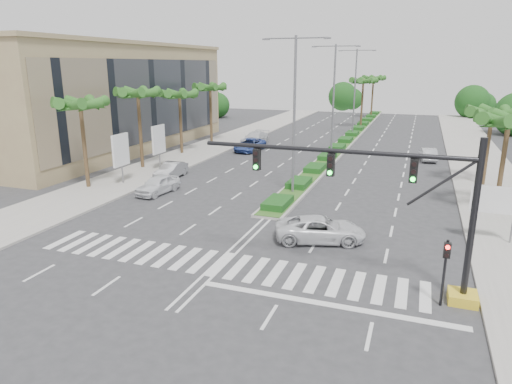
% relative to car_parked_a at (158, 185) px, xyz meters
% --- Properties ---
extents(ground, '(160.00, 160.00, 0.00)m').
position_rel_car_parked_a_xyz_m(ground, '(10.18, -10.57, -0.73)').
color(ground, '#333335').
rests_on(ground, ground).
extents(footpath_right, '(6.00, 120.00, 0.15)m').
position_rel_car_parked_a_xyz_m(footpath_right, '(25.38, 9.43, -0.65)').
color(footpath_right, gray).
rests_on(footpath_right, ground).
extents(footpath_left, '(6.00, 120.00, 0.15)m').
position_rel_car_parked_a_xyz_m(footpath_left, '(-5.02, 9.43, -0.65)').
color(footpath_left, gray).
rests_on(footpath_left, ground).
extents(median, '(2.20, 75.00, 0.20)m').
position_rel_car_parked_a_xyz_m(median, '(10.18, 34.43, -0.63)').
color(median, gray).
rests_on(median, ground).
extents(median_grass, '(1.80, 75.00, 0.04)m').
position_rel_car_parked_a_xyz_m(median_grass, '(10.18, 34.43, -0.51)').
color(median_grass, '#33581E').
rests_on(median_grass, median).
extents(building, '(12.00, 36.00, 12.00)m').
position_rel_car_parked_a_xyz_m(building, '(-15.82, 15.43, 5.27)').
color(building, tan).
rests_on(building, ground).
extents(signal_gantry, '(12.60, 1.20, 7.20)m').
position_rel_car_parked_a_xyz_m(signal_gantry, '(19.45, -10.57, 2.73)').
color(signal_gantry, gold).
rests_on(signal_gantry, ground).
extents(pedestrian_signal, '(0.28, 0.36, 3.00)m').
position_rel_car_parked_a_xyz_m(pedestrian_signal, '(20.78, -11.24, 1.31)').
color(pedestrian_signal, black).
rests_on(pedestrian_signal, ground).
extents(direction_sign, '(2.70, 0.11, 3.40)m').
position_rel_car_parked_a_xyz_m(direction_sign, '(23.68, -2.58, 1.72)').
color(direction_sign, slate).
rests_on(direction_sign, ground).
extents(billboard_near, '(0.18, 2.10, 4.35)m').
position_rel_car_parked_a_xyz_m(billboard_near, '(-4.32, 1.43, 2.23)').
color(billboard_near, slate).
rests_on(billboard_near, ground).
extents(billboard_far, '(0.18, 2.10, 4.35)m').
position_rel_car_parked_a_xyz_m(billboard_far, '(-4.32, 7.43, 2.23)').
color(billboard_far, slate).
rests_on(billboard_far, ground).
extents(palm_left_near, '(4.57, 4.68, 7.55)m').
position_rel_car_parked_a_xyz_m(palm_left_near, '(-6.32, -0.57, 5.96)').
color(palm_left_near, brown).
rests_on(palm_left_near, ground).
extents(palm_left_mid, '(4.57, 4.68, 7.95)m').
position_rel_car_parked_a_xyz_m(palm_left_mid, '(-6.32, 7.43, 6.35)').
color(palm_left_mid, brown).
rests_on(palm_left_mid, ground).
extents(palm_left_far, '(4.57, 4.68, 7.35)m').
position_rel_car_parked_a_xyz_m(palm_left_far, '(-6.32, 15.43, 5.77)').
color(palm_left_far, brown).
rests_on(palm_left_far, ground).
extents(palm_left_end, '(4.57, 4.68, 7.75)m').
position_rel_car_parked_a_xyz_m(palm_left_end, '(-6.32, 23.43, 6.15)').
color(palm_left_end, brown).
rests_on(palm_left_end, ground).
extents(palm_right_near, '(4.57, 4.68, 7.05)m').
position_rel_car_parked_a_xyz_m(palm_right_near, '(24.68, 3.43, 5.48)').
color(palm_right_near, brown).
rests_on(palm_right_near, ground).
extents(palm_right_far, '(4.57, 4.68, 6.75)m').
position_rel_car_parked_a_xyz_m(palm_right_far, '(24.68, 11.43, 5.18)').
color(palm_right_far, brown).
rests_on(palm_right_far, ground).
extents(palm_median_a, '(4.57, 4.68, 8.05)m').
position_rel_car_parked_a_xyz_m(palm_median_a, '(10.18, 44.43, 6.44)').
color(palm_median_a, brown).
rests_on(palm_median_a, ground).
extents(palm_median_b, '(4.57, 4.68, 8.05)m').
position_rel_car_parked_a_xyz_m(palm_median_b, '(10.18, 59.43, 6.44)').
color(palm_median_b, brown).
rests_on(palm_median_b, ground).
extents(streetlight_near, '(5.10, 0.25, 12.00)m').
position_rel_car_parked_a_xyz_m(streetlight_near, '(10.18, 3.43, 6.08)').
color(streetlight_near, slate).
rests_on(streetlight_near, ground).
extents(streetlight_mid, '(5.10, 0.25, 12.00)m').
position_rel_car_parked_a_xyz_m(streetlight_mid, '(10.18, 19.43, 6.08)').
color(streetlight_mid, slate).
rests_on(streetlight_mid, ground).
extents(streetlight_far, '(5.10, 0.25, 12.00)m').
position_rel_car_parked_a_xyz_m(streetlight_far, '(10.18, 35.43, 6.08)').
color(streetlight_far, slate).
rests_on(streetlight_far, ground).
extents(car_parked_a, '(2.17, 4.44, 1.46)m').
position_rel_car_parked_a_xyz_m(car_parked_a, '(0.00, 0.00, 0.00)').
color(car_parked_a, white).
rests_on(car_parked_a, ground).
extents(car_parked_b, '(1.72, 4.37, 1.42)m').
position_rel_car_parked_a_xyz_m(car_parked_b, '(-1.62, 4.86, -0.02)').
color(car_parked_b, '#A5A6AA').
rests_on(car_parked_b, ground).
extents(car_parked_c, '(2.62, 5.42, 1.49)m').
position_rel_car_parked_a_xyz_m(car_parked_c, '(0.39, 19.81, 0.01)').
color(car_parked_c, '#314B98').
rests_on(car_parked_c, ground).
extents(car_parked_d, '(2.54, 5.62, 1.60)m').
position_rel_car_parked_a_xyz_m(car_parked_d, '(-0.66, 24.41, 0.07)').
color(car_parked_d, silver).
rests_on(car_parked_d, ground).
extents(car_crossing, '(5.69, 3.83, 1.45)m').
position_rel_car_parked_a_xyz_m(car_crossing, '(14.35, -5.63, -0.01)').
color(car_crossing, silver).
rests_on(car_crossing, ground).
extents(car_right, '(2.05, 4.39, 1.39)m').
position_rel_car_parked_a_xyz_m(car_right, '(20.27, 21.12, -0.03)').
color(car_right, '#B9BABE').
rests_on(car_right, ground).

